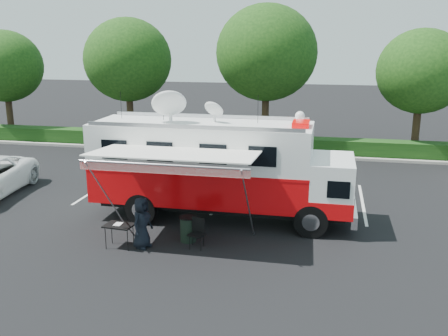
# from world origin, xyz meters

# --- Properties ---
(ground_plane) EXTENTS (120.00, 120.00, 0.00)m
(ground_plane) POSITION_xyz_m (0.00, 0.00, 0.00)
(ground_plane) COLOR black
(ground_plane) RESTS_ON ground
(back_border) EXTENTS (60.00, 6.14, 8.87)m
(back_border) POSITION_xyz_m (1.14, 12.90, 5.00)
(back_border) COLOR #9E998E
(back_border) RESTS_ON ground_plane
(stall_lines) EXTENTS (24.12, 5.50, 0.01)m
(stall_lines) POSITION_xyz_m (-0.50, 3.00, 0.00)
(stall_lines) COLOR silver
(stall_lines) RESTS_ON ground_plane
(command_truck) EXTENTS (9.95, 2.74, 4.78)m
(command_truck) POSITION_xyz_m (-0.09, -0.00, 2.05)
(command_truck) COLOR black
(command_truck) RESTS_ON ground_plane
(awning) EXTENTS (5.43, 2.79, 3.28)m
(awning) POSITION_xyz_m (-0.98, -2.84, 3.08)
(awning) COLOR white
(awning) RESTS_ON ground_plane
(person) EXTENTS (0.77, 0.97, 1.74)m
(person) POSITION_xyz_m (-2.00, -3.25, 0.00)
(person) COLOR black
(person) RESTS_ON ground_plane
(folding_table) EXTENTS (1.00, 0.75, 0.81)m
(folding_table) POSITION_xyz_m (-2.75, -3.41, 0.76)
(folding_table) COLOR black
(folding_table) RESTS_ON ground_plane
(folding_chair) EXTENTS (0.60, 0.64, 1.01)m
(folding_chair) POSITION_xyz_m (-0.20, -2.83, 0.60)
(folding_chair) COLOR black
(folding_chair) RESTS_ON ground_plane
(trash_bin) EXTENTS (0.59, 0.59, 0.88)m
(trash_bin) POSITION_xyz_m (-0.64, -2.42, 0.44)
(trash_bin) COLOR black
(trash_bin) RESTS_ON ground_plane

